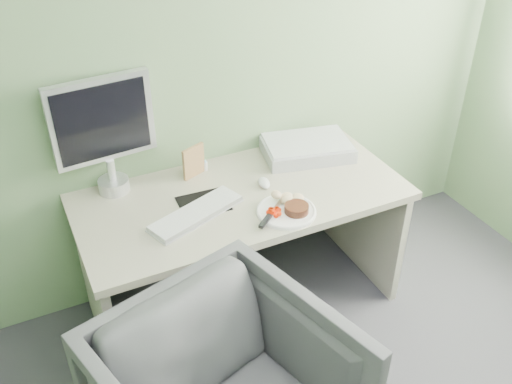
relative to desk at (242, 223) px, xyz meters
name	(u,v)px	position (x,y,z in m)	size (l,w,h in m)	color
wall_back	(207,46)	(0.00, 0.38, 0.80)	(3.50, 3.50, 0.00)	#66835C
desk	(242,223)	(0.00, 0.00, 0.00)	(1.60, 0.75, 0.73)	#AAA48E
plate	(286,211)	(0.12, -0.23, 0.19)	(0.28, 0.28, 0.01)	white
steak	(297,209)	(0.16, -0.26, 0.22)	(0.11, 0.11, 0.04)	black
potato_pile	(288,198)	(0.15, -0.19, 0.23)	(0.12, 0.09, 0.06)	tan
carrot_heap	(275,211)	(0.06, -0.24, 0.22)	(0.06, 0.05, 0.04)	#FF2B05
steak_knife	(269,216)	(0.02, -0.26, 0.21)	(0.21, 0.18, 0.02)	silver
mousepad	(203,203)	(-0.20, 0.00, 0.18)	(0.23, 0.20, 0.00)	black
keyboard	(196,213)	(-0.26, -0.07, 0.20)	(0.46, 0.14, 0.02)	white
computer_mouse	(264,183)	(0.13, 0.02, 0.20)	(0.05, 0.10, 0.03)	white
photo_frame	(194,161)	(-0.15, 0.25, 0.27)	(0.13, 0.02, 0.17)	#956B45
eyedrop_bottle	(205,165)	(-0.08, 0.28, 0.21)	(0.02, 0.02, 0.07)	white
scanner	(307,149)	(0.47, 0.19, 0.22)	(0.46, 0.31, 0.07)	#A9ABB0
monitor	(104,130)	(-0.55, 0.32, 0.51)	(0.48, 0.15, 0.58)	silver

